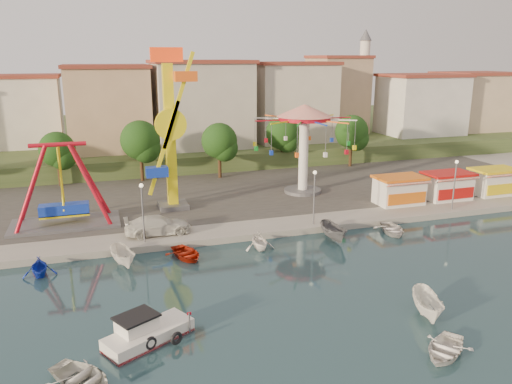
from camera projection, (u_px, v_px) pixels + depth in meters
name	position (u px, v px, depth m)	size (l,w,h in m)	color
ground	(284.00, 303.00, 33.94)	(200.00, 200.00, 0.00)	#152E3B
quay_deck	(162.00, 147.00, 90.82)	(200.00, 100.00, 0.60)	#9E998E
asphalt_pad	(197.00, 188.00, 61.34)	(90.00, 28.00, 0.01)	#4C4944
hill_terrace	(159.00, 137.00, 95.10)	(200.00, 60.00, 3.00)	#384C26
pirate_ship_ride	(62.00, 187.00, 46.82)	(10.00, 5.00, 8.00)	#59595E
kamikaze_tower	(172.00, 134.00, 51.00)	(4.35, 3.10, 16.50)	#59595E
wave_swinger	(304.00, 129.00, 57.37)	(11.60, 11.60, 10.40)	#59595E
booth_left	(399.00, 190.00, 54.35)	(5.40, 3.78, 3.08)	white
booth_mid	(447.00, 186.00, 56.20)	(5.40, 3.78, 3.08)	white
booth_right	(494.00, 181.00, 58.14)	(5.40, 3.78, 3.08)	white
lamp_post_1	(143.00, 215.00, 42.70)	(0.14, 0.14, 5.00)	#59595E
lamp_post_2	(314.00, 199.00, 47.43)	(0.14, 0.14, 5.00)	#59595E
lamp_post_3	(454.00, 186.00, 52.16)	(0.14, 0.14, 5.00)	#59595E
tree_1	(57.00, 150.00, 61.14)	(4.35, 4.35, 6.80)	#382314
tree_2	(140.00, 140.00, 63.51)	(5.02, 5.02, 7.85)	#382314
tree_3	(219.00, 141.00, 65.24)	(4.68, 4.68, 7.32)	#382314
tree_4	(283.00, 133.00, 70.89)	(4.86, 4.86, 7.60)	#382314
tree_5	(352.00, 132.00, 72.19)	(4.83, 4.83, 7.54)	#382314
building_1	(23.00, 120.00, 72.93)	(12.33, 9.01, 8.63)	silver
building_2	(115.00, 108.00, 77.00)	(11.95, 9.28, 11.23)	tan
building_3	(207.00, 113.00, 78.44)	(12.59, 10.50, 9.20)	beige
building_4	(280.00, 109.00, 85.54)	(10.75, 9.23, 9.24)	beige
building_5	(354.00, 102.00, 87.49)	(12.77, 10.96, 11.21)	tan
building_6	(417.00, 97.00, 89.40)	(8.23, 8.98, 12.36)	silver
building_7	(453.00, 103.00, 97.91)	(11.59, 10.93, 8.76)	beige
minaret	(364.00, 78.00, 90.91)	(2.80, 2.80, 18.00)	silver
cabin_motorboat	(146.00, 334.00, 29.22)	(5.60, 4.26, 1.86)	white
rowboat_a	(81.00, 377.00, 25.39)	(2.79, 3.90, 0.81)	silver
rowboat_b	(445.00, 349.00, 27.88)	(2.65, 3.70, 0.77)	white
skiff	(428.00, 305.00, 31.92)	(1.54, 4.09, 1.58)	white
van	(158.00, 225.00, 45.16)	(2.39, 5.89, 1.71)	silver
moored_boat_1	(39.00, 266.00, 37.95)	(2.48, 2.87, 1.51)	#132BAE
moored_boat_2	(123.00, 257.00, 39.79)	(1.49, 3.97, 1.53)	silver
moored_boat_3	(186.00, 254.00, 41.38)	(2.74, 3.84, 0.79)	#AC210D
moored_boat_4	(259.00, 241.00, 43.17)	(2.54, 2.94, 1.55)	white
moored_boat_5	(334.00, 232.00, 45.27)	(1.55, 4.13, 1.59)	#5D5D62
moored_boat_6	(392.00, 229.00, 47.19)	(2.82, 3.95, 0.82)	silver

